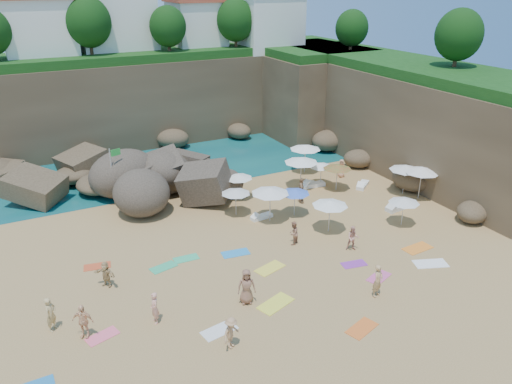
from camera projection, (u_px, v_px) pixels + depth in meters
name	position (u px, v px, depth m)	size (l,w,h in m)	color
ground	(249.00, 244.00, 30.89)	(120.00, 120.00, 0.00)	tan
seawater	(129.00, 127.00, 55.41)	(120.00, 120.00, 0.00)	#0C4751
cliff_back	(157.00, 98.00, 50.58)	(44.00, 8.00, 8.00)	brown
cliff_right	(402.00, 116.00, 43.83)	(8.00, 30.00, 8.00)	brown
cliff_corner	(309.00, 93.00, 52.79)	(10.00, 12.00, 8.00)	brown
rock_promontory	(35.00, 187.00, 39.35)	(12.00, 7.00, 2.00)	brown
clifftop_buildings	(158.00, 22.00, 48.78)	(28.48, 9.48, 7.00)	white
clifftop_trees	(199.00, 26.00, 44.40)	(35.60, 23.82, 4.40)	#11380F
rock_outcrop	(182.00, 194.00, 38.15)	(8.43, 6.32, 3.37)	brown
flag_pole	(114.00, 169.00, 35.51)	(0.81, 0.28, 4.21)	silver
parasol_0	(236.00, 191.00, 34.10)	(2.03, 2.03, 1.92)	silver
parasol_1	(238.00, 176.00, 36.58)	(2.09, 2.09, 1.98)	silver
parasol_2	(301.00, 160.00, 38.40)	(2.64, 2.64, 2.50)	silver
parasol_3	(305.00, 147.00, 41.53)	(2.58, 2.58, 2.44)	silver
parasol_4	(321.00, 165.00, 39.03)	(2.00, 2.00, 1.89)	silver
parasol_5	(270.00, 191.00, 33.06)	(2.56, 2.56, 2.42)	silver
parasol_6	(337.00, 167.00, 38.15)	(2.20, 2.20, 2.08)	silver
parasol_7	(406.00, 168.00, 37.33)	(2.44, 2.44, 2.31)	silver
parasol_8	(422.00, 170.00, 36.55)	(2.61, 2.61, 2.47)	silver
parasol_9	(330.00, 203.00, 31.75)	(2.31, 2.31, 2.19)	silver
parasol_10	(295.00, 191.00, 34.04)	(2.06, 2.06, 1.95)	silver
parasol_11	(404.00, 201.00, 32.67)	(2.04, 2.04, 1.93)	silver
lounger_0	(307.00, 185.00, 39.48)	(1.62, 0.54, 0.25)	white
lounger_1	(233.00, 193.00, 37.82)	(1.96, 0.65, 0.30)	silver
lounger_2	(363.00, 185.00, 39.38)	(1.80, 0.60, 0.28)	white
lounger_3	(262.00, 217.00, 34.19)	(1.57, 0.52, 0.24)	white
lounger_4	(313.00, 185.00, 39.42)	(1.92, 0.64, 0.30)	white
lounger_5	(398.00, 207.00, 35.53)	(1.97, 0.66, 0.31)	silver
towel_1	(102.00, 336.00, 22.96)	(1.47, 0.73, 0.03)	#F96079
towel_2	(362.00, 328.00, 23.47)	(1.65, 0.83, 0.03)	orange
towel_3	(186.00, 258.00, 29.32)	(1.47, 0.73, 0.03)	#34B67A
towel_4	(276.00, 304.00, 25.25)	(1.92, 0.96, 0.03)	yellow
towel_5	(219.00, 330.00, 23.33)	(1.68, 0.84, 0.03)	silver
towel_6	(354.00, 264.00, 28.74)	(1.45, 0.73, 0.03)	purple
towel_7	(97.00, 266.00, 28.52)	(1.49, 0.74, 0.03)	#CE4924
towel_8	(236.00, 253.00, 29.88)	(1.65, 0.83, 0.03)	#2689CE
towel_9	(379.00, 277.00, 27.49)	(1.55, 0.78, 0.03)	#D8548E
towel_10	(417.00, 248.00, 30.43)	(1.86, 0.93, 0.03)	orange
towel_11	(163.00, 267.00, 28.42)	(1.52, 0.76, 0.03)	#31AC73
towel_12	(270.00, 268.00, 28.33)	(1.76, 0.88, 0.03)	yellow
towel_13	(430.00, 264.00, 28.78)	(1.91, 0.95, 0.03)	white
person_stand_0	(51.00, 314.00, 23.07)	(0.63, 0.42, 1.74)	tan
person_stand_1	(293.00, 233.00, 30.66)	(0.73, 0.57, 1.51)	#A97254
person_stand_2	(223.00, 168.00, 40.86)	(1.08, 0.45, 1.68)	tan
person_stand_3	(301.00, 190.00, 36.28)	(1.13, 0.47, 1.93)	#A17950
person_stand_4	(341.00, 168.00, 41.07)	(0.75, 0.41, 1.53)	#E29E77
person_stand_5	(121.00, 186.00, 37.18)	(1.67, 0.48, 1.80)	tan
person_stand_6	(155.00, 308.00, 23.59)	(0.60, 0.39, 1.64)	#E99E84
person_lie_0	(231.00, 344.00, 22.20)	(0.99, 1.54, 0.41)	tan
person_lie_1	(85.00, 333.00, 22.86)	(0.99, 1.70, 0.41)	#F9C08D
person_lie_2	(247.00, 298.00, 25.26)	(0.92, 1.88, 0.50)	#885B44
person_lie_3	(107.00, 283.00, 26.65)	(1.32, 1.43, 0.38)	tan
person_lie_4	(377.00, 292.00, 25.82)	(0.65, 1.78, 0.43)	tan
person_lie_5	(352.00, 246.00, 30.17)	(0.75, 1.54, 0.58)	tan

